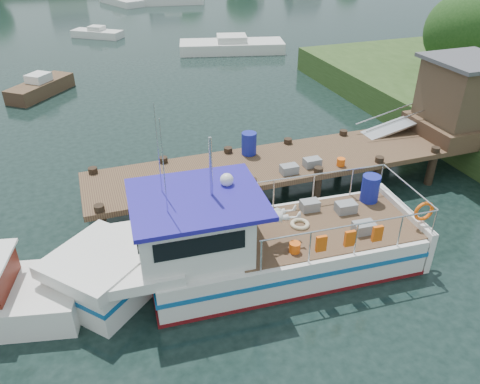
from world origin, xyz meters
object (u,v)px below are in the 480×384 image
object	(u,v)px
lobster_boat	(239,247)
moored_c	(232,46)
dock	(407,121)
moored_b	(97,33)
moored_rowboat	(41,87)
moored_d	(121,1)
moored_far	(172,0)

from	to	relation	value
lobster_boat	moored_c	size ratio (longest dim) A/B	1.33
lobster_boat	moored_c	bearing A→B (deg)	75.50
dock	moored_b	world-z (taller)	dock
lobster_boat	moored_b	distance (m)	33.63
moored_rowboat	moored_d	distance (m)	32.76
moored_far	moored_rowboat	bearing A→B (deg)	-122.24
moored_rowboat	moored_c	distance (m)	15.09
moored_rowboat	moored_far	xyz separation A→B (m)	(14.36, 29.82, -0.01)
moored_rowboat	moored_d	world-z (taller)	moored_rowboat
lobster_boat	moored_far	xyz separation A→B (m)	(8.58, 48.93, -0.51)
moored_far	moored_d	distance (m)	6.07
moored_rowboat	lobster_boat	bearing A→B (deg)	-93.77
lobster_boat	moored_d	size ratio (longest dim) A/B	1.55
moored_far	moored_b	world-z (taller)	moored_far
moored_b	moored_c	distance (m)	12.81
moored_far	moored_d	world-z (taller)	moored_far
lobster_boat	moored_d	xyz separation A→B (m)	(2.79, 50.72, -0.54)
moored_b	moored_rowboat	bearing A→B (deg)	-106.27
dock	moored_far	xyz separation A→B (m)	(0.20, 45.01, -1.78)
moored_c	moored_b	bearing A→B (deg)	161.82
moored_b	moored_d	xyz separation A→B (m)	(4.17, 17.13, 0.07)
moored_b	moored_d	bearing A→B (deg)	76.94
moored_rowboat	moored_b	bearing A→B (deg)	52.52
dock	moored_rowboat	world-z (taller)	dock
moored_c	dock	bearing A→B (deg)	-65.25
dock	moored_rowboat	size ratio (longest dim) A/B	3.85
moored_c	moored_far	bearing A→B (deg)	112.90
moored_b	moored_d	size ratio (longest dim) A/B	0.61
lobster_boat	moored_d	world-z (taller)	lobster_boat
dock	moored_d	xyz separation A→B (m)	(-5.59, 46.81, -1.81)
dock	lobster_boat	bearing A→B (deg)	-154.97
lobster_boat	moored_rowboat	size ratio (longest dim) A/B	2.60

